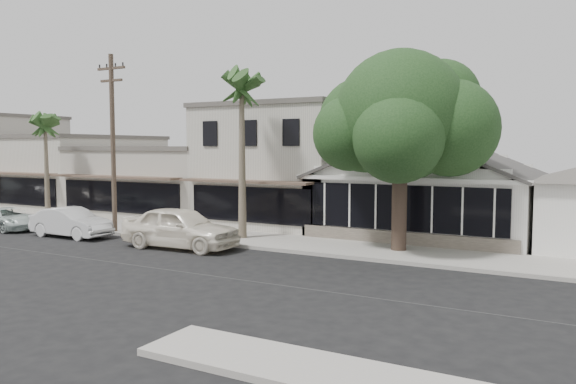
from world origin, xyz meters
The scene contains 13 objects.
ground centered at (0.00, 0.00, 0.00)m, with size 140.00×140.00×0.00m, color black.
sidewalk_north centered at (-8.00, 6.75, 0.07)m, with size 90.00×3.50×0.15m, color #9E9991.
corner_shop centered at (5.00, 12.47, 2.62)m, with size 10.40×8.60×5.10m.
row_building_near centered at (-3.00, 13.50, 3.25)m, with size 8.00×10.00×6.50m, color beige.
row_building_midnear centered at (-12.00, 13.50, 2.10)m, with size 10.00×10.00×4.20m, color beige.
row_building_midfar centered at (-22.50, 13.50, 2.50)m, with size 11.00×10.00×5.00m, color beige.
utility_pole centered at (-9.00, 5.20, 4.79)m, with size 1.80×0.24×9.00m.
car_0 centered at (-3.44, 3.63, 0.91)m, with size 2.15×5.36×1.82m, color white.
car_1 centered at (-10.12, 3.43, 0.72)m, with size 1.53×4.38×1.44m, color silver.
car_2 centered at (-15.12, 3.51, 0.59)m, with size 1.95×4.23×1.18m, color silver.
shade_tree centered at (5.18, 7.34, 5.50)m, with size 7.53×6.81×8.36m.
palm_east centered at (-2.18, 6.60, 7.17)m, with size 3.08×3.08×8.39m.
palm_mid centered at (-16.10, 6.77, 5.72)m, with size 2.53×2.53×6.71m.
Camera 1 is at (12.36, -15.22, 4.38)m, focal length 35.00 mm.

